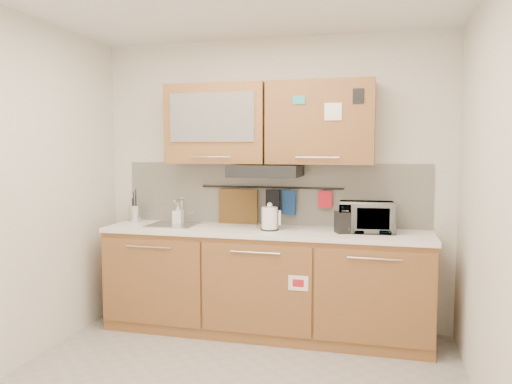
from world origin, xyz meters
The scene contains 19 objects.
wall_back centered at (0.00, 1.50, 1.30)m, with size 3.20×3.20×0.00m, color silver.
wall_left centered at (-1.60, 0.00, 1.30)m, with size 3.00×3.00×0.00m, color silver.
wall_right centered at (1.60, 0.00, 1.30)m, with size 3.00×3.00×0.00m, color silver.
base_cabinet centered at (0.00, 1.19, 0.41)m, with size 2.80×0.64×0.88m.
countertop centered at (0.00, 1.19, 0.90)m, with size 2.82×0.62×0.04m, color white.
backsplash centered at (0.00, 1.49, 1.20)m, with size 2.80×0.02×0.56m, color silver.
upper_cabinets centered at (0.00, 1.32, 1.83)m, with size 1.82×0.37×0.70m.
range_hood centered at (0.00, 1.25, 1.42)m, with size 0.60×0.46×0.10m, color black.
sink centered at (-0.85, 1.21, 0.92)m, with size 0.42×0.40×0.26m.
utensil_rail centered at (0.00, 1.45, 1.26)m, with size 0.02×0.02×1.30m, color black.
utensil_crock centered at (-1.30, 1.33, 1.00)m, with size 0.15×0.15×0.31m.
kettle centered at (0.06, 1.14, 1.01)m, with size 0.17×0.16×0.24m.
toaster centered at (0.73, 1.18, 1.01)m, with size 0.26×0.21×0.17m.
microwave centered at (0.86, 1.26, 1.04)m, with size 0.45×0.30×0.25m, color #999999.
soap_bottle centered at (-0.84, 1.27, 1.01)m, with size 0.08×0.09×0.19m, color #999999.
cutting_board centered at (-0.31, 1.44, 1.01)m, with size 0.37×0.03×0.46m, color brown.
oven_mitt centered at (0.17, 1.44, 1.13)m, with size 0.13×0.03×0.22m, color navy.
dark_pouch centered at (0.02, 1.44, 1.14)m, with size 0.13×0.04×0.20m, color black.
pot_holder centered at (0.49, 1.44, 1.16)m, with size 0.12×0.02×0.15m, color red.
Camera 1 is at (0.97, -2.95, 1.61)m, focal length 35.00 mm.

